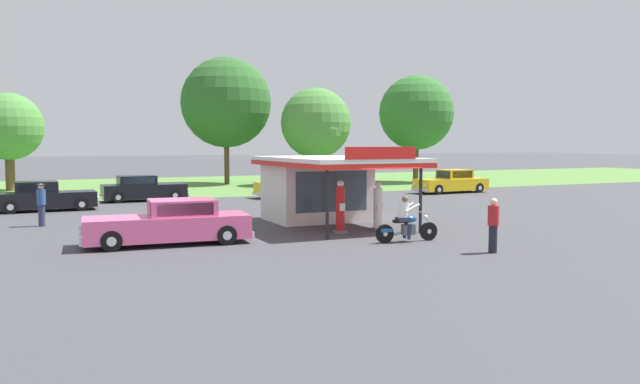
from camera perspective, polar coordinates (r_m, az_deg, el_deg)
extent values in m
plane|color=#424247|center=(23.40, 5.78, -3.85)|extent=(300.00, 300.00, 0.00)
cube|color=#56843D|center=(51.42, -11.42, 0.62)|extent=(120.00, 24.00, 0.01)
cube|color=silver|center=(27.45, -0.31, 0.17)|extent=(4.07, 3.09, 2.63)
cube|color=#384C56|center=(26.07, 1.08, 0.06)|extent=(3.26, 0.05, 1.69)
cube|color=silver|center=(25.68, 1.43, 2.99)|extent=(4.77, 7.36, 0.16)
cube|color=red|center=(25.68, 1.43, 2.59)|extent=(4.77, 7.36, 0.18)
cube|color=red|center=(22.45, 5.54, 3.53)|extent=(2.85, 0.08, 0.44)
cylinder|color=black|center=(23.88, 9.08, -0.53)|extent=(0.12, 0.12, 2.63)
cylinder|color=black|center=(21.97, 0.65, -0.91)|extent=(0.12, 0.12, 2.63)
cube|color=slate|center=(23.71, 1.84, -3.60)|extent=(0.44, 0.44, 0.10)
cylinder|color=red|center=(23.60, 1.84, -1.53)|extent=(0.34, 0.34, 1.62)
cube|color=white|center=(23.44, 2.04, -1.38)|extent=(0.22, 0.02, 0.28)
sphere|color=white|center=(23.52, 1.85, 0.76)|extent=(0.26, 0.26, 0.26)
cube|color=slate|center=(24.47, 5.24, -3.36)|extent=(0.44, 0.44, 0.10)
cylinder|color=silver|center=(24.37, 5.25, -1.44)|extent=(0.34, 0.34, 1.55)
cube|color=white|center=(24.21, 5.47, -1.30)|extent=(0.22, 0.02, 0.28)
sphere|color=white|center=(24.29, 5.27, 0.70)|extent=(0.26, 0.26, 0.26)
cylinder|color=black|center=(22.16, 9.78, -3.52)|extent=(0.65, 0.14, 0.64)
cylinder|color=silver|center=(22.16, 9.78, -3.52)|extent=(0.17, 0.13, 0.16)
cylinder|color=black|center=(21.36, 5.87, -3.78)|extent=(0.65, 0.14, 0.64)
cylinder|color=silver|center=(21.36, 5.87, -3.78)|extent=(0.17, 0.13, 0.16)
ellipsoid|color=#1E4C8C|center=(21.74, 8.11, -2.43)|extent=(0.57, 0.28, 0.24)
cube|color=#59595E|center=(21.76, 7.98, -3.38)|extent=(0.46, 0.27, 0.36)
cube|color=black|center=(21.58, 7.29, -2.64)|extent=(0.50, 0.29, 0.10)
cylinder|color=silver|center=(22.07, 9.57, -2.82)|extent=(0.37, 0.09, 0.71)
cylinder|color=silver|center=(21.97, 9.31, -1.85)|extent=(0.08, 0.70, 0.04)
sphere|color=silver|center=(22.04, 9.53, -2.25)|extent=(0.16, 0.16, 0.16)
cube|color=#1E4C8C|center=(21.36, 5.99, -3.45)|extent=(0.45, 0.21, 0.12)
cylinder|color=silver|center=(21.71, 6.87, -3.76)|extent=(0.71, 0.13, 0.18)
cube|color=#2D3351|center=(21.60, 7.46, -2.47)|extent=(0.42, 0.37, 0.14)
cylinder|color=#2D3351|center=(21.89, 7.71, -3.44)|extent=(0.14, 0.24, 0.56)
cylinder|color=#2D3351|center=(21.61, 8.11, -3.54)|extent=(0.14, 0.24, 0.56)
cylinder|color=white|center=(21.59, 7.56, -1.63)|extent=(0.43, 0.35, 0.60)
sphere|color=brown|center=(21.58, 7.71, -0.64)|extent=(0.22, 0.22, 0.22)
cylinder|color=white|center=(21.87, 7.86, -1.34)|extent=(0.54, 0.13, 0.31)
cylinder|color=white|center=(21.52, 8.38, -1.44)|extent=(0.54, 0.13, 0.31)
cube|color=#E55993|center=(21.60, -13.62, -3.12)|extent=(5.45, 2.22, 0.78)
cube|color=#E55993|center=(21.58, -12.36, -1.35)|extent=(2.25, 1.77, 0.53)
cube|color=#283847|center=(21.46, -15.13, -1.44)|extent=(0.15, 1.43, 0.43)
cube|color=#283847|center=(20.80, -12.05, -1.56)|extent=(1.81, 0.16, 0.40)
cube|color=#283847|center=(22.36, -12.65, -1.16)|extent=(1.81, 0.16, 0.40)
cube|color=silver|center=(21.49, -20.77, -4.05)|extent=(0.25, 1.75, 0.18)
cube|color=silver|center=(22.11, -6.65, -3.56)|extent=(0.25, 1.75, 0.18)
sphere|color=white|center=(20.86, -20.83, -3.45)|extent=(0.18, 0.18, 0.18)
sphere|color=white|center=(22.03, -20.82, -3.04)|extent=(0.18, 0.18, 0.18)
cylinder|color=black|center=(20.64, -18.33, -4.24)|extent=(0.67, 0.25, 0.66)
cylinder|color=silver|center=(20.64, -18.33, -4.24)|extent=(0.31, 0.24, 0.30)
cylinder|color=black|center=(22.34, -18.50, -3.60)|extent=(0.67, 0.25, 0.66)
cylinder|color=silver|center=(22.34, -18.50, -3.60)|extent=(0.31, 0.24, 0.30)
cylinder|color=black|center=(21.08, -8.43, -3.89)|extent=(0.67, 0.25, 0.66)
cylinder|color=silver|center=(21.08, -8.43, -3.89)|extent=(0.31, 0.24, 0.30)
cylinder|color=black|center=(22.75, -9.33, -3.28)|extent=(0.67, 0.25, 0.66)
cylinder|color=silver|center=(22.75, -9.33, -3.28)|extent=(0.31, 0.24, 0.30)
cube|color=gold|center=(39.29, -2.17, 0.38)|extent=(5.17, 2.23, 0.80)
cube|color=gold|center=(39.15, -2.44, 1.40)|extent=(2.39, 1.76, 0.60)
cube|color=#283847|center=(39.68, -1.02, 1.44)|extent=(0.17, 1.38, 0.48)
cube|color=#283847|center=(39.83, -2.95, 1.45)|extent=(1.91, 0.21, 0.46)
cube|color=#283847|center=(38.48, -1.91, 1.35)|extent=(1.91, 0.21, 0.46)
cube|color=silver|center=(40.56, 1.01, 0.12)|extent=(0.28, 1.69, 0.18)
cube|color=silver|center=(38.19, -5.54, -0.17)|extent=(0.28, 1.69, 0.18)
sphere|color=white|center=(41.03, 0.62, 0.62)|extent=(0.18, 0.18, 0.18)
sphere|color=white|center=(40.06, 1.44, 0.52)|extent=(0.18, 0.18, 0.18)
cylinder|color=black|center=(40.85, -0.59, 0.19)|extent=(0.68, 0.26, 0.66)
cylinder|color=silver|center=(40.85, -0.59, 0.19)|extent=(0.32, 0.25, 0.30)
cylinder|color=black|center=(39.43, 0.59, 0.04)|extent=(0.68, 0.26, 0.66)
cylinder|color=silver|center=(39.43, 0.59, 0.04)|extent=(0.32, 0.25, 0.30)
cylinder|color=black|center=(39.29, -4.93, 0.00)|extent=(0.68, 0.26, 0.66)
cylinder|color=silver|center=(39.29, -4.93, 0.00)|extent=(0.32, 0.25, 0.30)
cylinder|color=black|center=(37.80, -3.87, -0.16)|extent=(0.68, 0.26, 0.66)
cylinder|color=silver|center=(37.80, -3.87, -0.16)|extent=(0.32, 0.25, 0.30)
cube|color=black|center=(38.11, -15.60, 0.09)|extent=(4.70, 1.97, 0.80)
cube|color=black|center=(38.00, -16.23, 1.05)|extent=(2.09, 1.71, 0.50)
cube|color=#283847|center=(38.18, -14.73, 1.10)|extent=(0.06, 1.49, 0.40)
cube|color=#283847|center=(38.82, -16.42, 1.12)|extent=(1.76, 0.05, 0.38)
cube|color=#283847|center=(37.19, -16.02, 0.99)|extent=(1.76, 0.05, 0.38)
cube|color=silver|center=(38.60, -12.13, -0.20)|extent=(0.14, 1.82, 0.18)
cube|color=silver|center=(37.81, -19.13, -0.45)|extent=(0.14, 1.82, 0.18)
sphere|color=white|center=(39.17, -12.33, 0.33)|extent=(0.18, 0.18, 0.18)
sphere|color=white|center=(37.99, -11.91, 0.21)|extent=(0.18, 0.18, 0.18)
cylinder|color=black|center=(39.30, -13.54, -0.10)|extent=(0.66, 0.21, 0.66)
cylinder|color=silver|center=(39.30, -13.54, -0.10)|extent=(0.30, 0.22, 0.30)
cylinder|color=black|center=(37.56, -12.97, -0.30)|extent=(0.66, 0.21, 0.66)
cylinder|color=silver|center=(37.56, -12.97, -0.30)|extent=(0.30, 0.22, 0.30)
cylinder|color=black|center=(38.78, -18.14, -0.26)|extent=(0.66, 0.21, 0.66)
cylinder|color=silver|center=(38.78, -18.14, -0.26)|extent=(0.30, 0.22, 0.30)
cylinder|color=black|center=(37.01, -17.78, -0.47)|extent=(0.66, 0.21, 0.66)
cylinder|color=silver|center=(37.01, -17.78, -0.47)|extent=(0.30, 0.22, 0.30)
cube|color=gold|center=(43.55, 11.73, 0.68)|extent=(5.15, 2.11, 0.78)
cube|color=gold|center=(43.72, 12.07, 1.60)|extent=(2.03, 1.74, 0.62)
cube|color=#283847|center=(43.11, 11.09, 1.58)|extent=(0.11, 1.46, 0.49)
cube|color=#283847|center=(43.10, 12.75, 1.55)|extent=(1.66, 0.11, 0.47)
cube|color=#283847|center=(44.34, 11.41, 1.65)|extent=(1.66, 0.11, 0.47)
cube|color=silver|center=(42.00, 9.01, 0.21)|extent=(0.21, 1.78, 0.18)
cube|color=silver|center=(45.23, 14.25, 0.43)|extent=(0.21, 1.78, 0.18)
sphere|color=white|center=(41.50, 9.50, 0.58)|extent=(0.18, 0.18, 0.18)
sphere|color=white|center=(42.46, 8.53, 0.68)|extent=(0.18, 0.18, 0.18)
cylinder|color=black|center=(41.81, 10.65, 0.21)|extent=(0.67, 0.23, 0.66)
cylinder|color=silver|center=(41.81, 10.65, 0.21)|extent=(0.31, 0.23, 0.30)
cylinder|color=black|center=(43.20, 9.22, 0.37)|extent=(0.67, 0.23, 0.66)
cylinder|color=silver|center=(43.20, 9.22, 0.37)|extent=(0.31, 0.23, 0.30)
cylinder|color=black|center=(44.02, 14.19, 0.36)|extent=(0.67, 0.23, 0.66)
cylinder|color=silver|center=(44.02, 14.19, 0.36)|extent=(0.31, 0.23, 0.30)
cylinder|color=black|center=(45.34, 12.72, 0.51)|extent=(0.67, 0.23, 0.66)
cylinder|color=silver|center=(45.34, 12.72, 0.51)|extent=(0.31, 0.23, 0.30)
cube|color=black|center=(34.14, -23.53, -0.64)|extent=(4.72, 1.87, 0.76)
cube|color=black|center=(34.08, -24.25, 0.43)|extent=(1.97, 1.59, 0.54)
cube|color=#283847|center=(34.12, -22.66, 0.48)|extent=(0.07, 1.37, 0.43)
cube|color=#283847|center=(34.84, -24.29, 0.50)|extent=(1.64, 0.07, 0.41)
cube|color=#283847|center=(33.32, -24.21, 0.35)|extent=(1.64, 0.07, 0.41)
cube|color=silver|center=(34.35, -19.56, -0.93)|extent=(0.16, 1.67, 0.18)
sphere|color=white|center=(34.88, -19.66, -0.36)|extent=(0.18, 0.18, 0.18)
sphere|color=white|center=(33.76, -19.45, -0.51)|extent=(0.18, 0.18, 0.18)
cylinder|color=black|center=(35.08, -20.98, -0.81)|extent=(0.66, 0.22, 0.66)
cylinder|color=silver|center=(35.08, -20.98, -0.81)|extent=(0.30, 0.23, 0.30)
cylinder|color=black|center=(33.45, -20.73, -1.05)|extent=(0.66, 0.22, 0.66)
cylinder|color=silver|center=(33.45, -20.73, -1.05)|extent=(0.30, 0.23, 0.30)
cylinder|color=black|center=(34.95, -26.19, -0.99)|extent=(0.66, 0.22, 0.66)
cylinder|color=silver|center=(34.95, -26.19, -0.99)|extent=(0.30, 0.23, 0.30)
cylinder|color=black|center=(33.32, -26.19, -1.24)|extent=(0.66, 0.22, 0.66)
cylinder|color=silver|center=(33.32, -26.19, -1.24)|extent=(0.30, 0.23, 0.30)
cylinder|color=#2D3351|center=(27.92, -23.84, -1.96)|extent=(0.26, 0.26, 0.87)
cylinder|color=#2D4C8C|center=(27.85, -23.89, -0.43)|extent=(0.34, 0.34, 0.62)
sphere|color=tan|center=(27.82, -23.92, 0.45)|extent=(0.24, 0.24, 0.24)
cylinder|color=black|center=(27.81, -23.92, 0.62)|extent=(0.38, 0.38, 0.02)
cylinder|color=black|center=(20.11, 15.35, -4.12)|extent=(0.26, 0.26, 0.85)
cylinder|color=#B21E23|center=(20.02, 15.40, -2.06)|extent=(0.34, 0.34, 0.60)
sphere|color=beige|center=(19.98, 15.42, -0.87)|extent=(0.23, 0.23, 0.23)
cylinder|color=brown|center=(54.74, 8.66, 2.75)|extent=(0.47, 0.47, 3.56)
sphere|color=#33702D|center=(54.78, 8.71, 7.10)|extent=(6.36, 6.36, 6.36)
sphere|color=#33702D|center=(54.52, 9.57, 6.44)|extent=(3.73, 3.73, 3.73)
cylinder|color=brown|center=(49.49, -26.20, 1.69)|extent=(0.63, 0.63, 2.75)
sphere|color=#4C893D|center=(49.46, -26.33, 5.33)|extent=(4.72, 4.72, 4.72)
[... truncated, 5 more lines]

